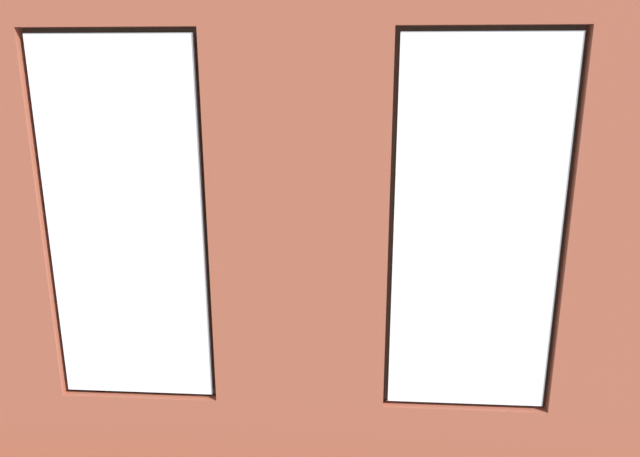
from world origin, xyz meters
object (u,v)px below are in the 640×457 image
Objects in this scene: potted_plant_near_tv at (52,269)px; potted_plant_foreground_right at (143,211)px; papasan_chair at (284,238)px; potted_plant_mid_room_small at (409,261)px; couch_by_window at (251,380)px; couch_left at (596,320)px; coffee_table at (320,284)px; potted_plant_corner_near_left at (534,227)px; potted_plant_by_left_couch at (516,271)px; remote_gray at (330,283)px; table_plant_small at (320,268)px; potted_plant_beside_window_right at (32,332)px; candle_jar at (303,272)px; remote_black at (359,276)px; media_console at (57,287)px; tv_flatscreen at (49,227)px; cup_ceramic at (276,278)px; potted_plant_between_couches at (443,357)px.

potted_plant_foreground_right is at bearing -85.20° from potted_plant_near_tv.
potted_plant_mid_room_small is (-1.65, 0.76, -0.04)m from papasan_chair.
couch_by_window is 3.38m from couch_left.
coffee_table is (-0.40, -2.05, 0.03)m from couch_by_window.
potted_plant_corner_near_left is 2.48× the size of potted_plant_by_left_couch.
potted_plant_near_tv reaches higher than remote_gray.
table_plant_small is at bearing 145.77° from potted_plant_foreground_right.
coffee_table is 1.41× the size of potted_plant_beside_window_right.
potted_plant_near_tv is (2.42, 1.10, 0.50)m from coffee_table.
couch_by_window is 3.60m from papasan_chair.
couch_left is at bearing 106.22° from potted_plant_by_left_couch.
potted_plant_beside_window_right reaches higher than coffee_table.
couch_by_window and couch_left have the same top height.
couch_left is at bearing 137.73° from potted_plant_mid_room_small.
couch_by_window is 18.47× the size of candle_jar.
potted_plant_corner_near_left is at bearing -179.41° from potted_plant_foreground_right.
potted_plant_near_tv reaches higher than remote_black.
remote_black is at bearing 126.16° from papasan_chair.
potted_plant_corner_near_left reaches higher than remote_gray.
coffee_table is 1.22× the size of potted_plant_foreground_right.
papasan_chair is at bearing -124.58° from potted_plant_near_tv.
potted_plant_corner_near_left reaches higher than papasan_chair.
potted_plant_corner_near_left is (-3.26, -3.92, 0.24)m from couch_by_window.
couch_by_window is 3.20m from media_console.
couch_by_window is 1.69m from potted_plant_beside_window_right.
tv_flatscreen is at bearing -90.00° from media_console.
cup_ceramic is at bearing -153.29° from potted_plant_near_tv.
candle_jar is at bearing 12.33° from potted_plant_by_left_couch.
table_plant_small reaches higher than cup_ceramic.
table_plant_small reaches higher than media_console.
coffee_table is 2.40m from potted_plant_by_left_couch.
couch_left is 11.10× the size of remote_black.
potted_plant_beside_window_right is (-0.93, 2.02, 0.43)m from media_console.
potted_plant_beside_window_right is at bearing 50.64° from candle_jar.
potted_plant_near_tv is (2.86, 1.25, 0.44)m from remote_black.
potted_plant_corner_near_left is at bearing -150.59° from potted_plant_near_tv.
candle_jar is (0.20, -0.10, 0.10)m from coffee_table.
coffee_table is 0.19m from table_plant_small.
potted_plant_corner_near_left reaches higher than potted_plant_between_couches.
table_plant_small is 1.32m from potted_plant_mid_room_small.
potted_plant_by_left_couch is (-4.74, -1.76, -0.52)m from potted_plant_near_tv.
potted_plant_by_left_couch is at bearing -171.61° from media_console.
remote_black is 0.14× the size of tv_flatscreen.
potted_plant_foreground_right is at bearing -81.02° from potted_plant_beside_window_right.
remote_gray reaches higher than coffee_table.
tv_flatscreen reaches higher than remote_gray.
coffee_table is at bearing 33.22° from potted_plant_corner_near_left.
potted_plant_near_tv is (2.54, 0.98, 0.44)m from remote_gray.
potted_plant_mid_room_small is at bearing -167.22° from media_console.
tv_flatscreen is (3.09, 0.00, 0.58)m from remote_gray.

